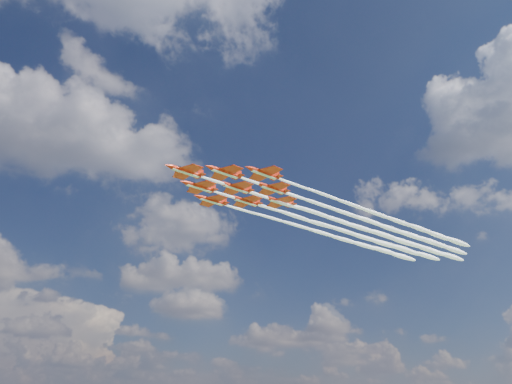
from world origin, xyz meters
TOP-DOWN VIEW (x-y plane):
  - jet_lead at (26.93, 6.98)m, footprint 93.67×41.37m
  - jet_row2_port at (37.52, 4.29)m, footprint 93.67×41.37m
  - jet_row2_starb at (32.68, 16.27)m, footprint 93.67×41.37m
  - jet_row3_port at (48.11, 1.61)m, footprint 93.67×41.37m
  - jet_row3_centre at (43.27, 13.58)m, footprint 93.67×41.37m
  - jet_row3_starb at (38.43, 25.56)m, footprint 93.67×41.37m
  - jet_row4_port at (53.86, 10.90)m, footprint 93.67×41.37m
  - jet_row4_starb at (49.02, 22.87)m, footprint 93.67×41.37m
  - jet_tail at (59.61, 20.19)m, footprint 93.67×41.37m

SIDE VIEW (x-z plane):
  - jet_lead at x=26.93m, z-range 76.07..79.17m
  - jet_row2_port at x=37.52m, z-range 76.07..79.17m
  - jet_row2_starb at x=32.68m, z-range 76.07..79.17m
  - jet_row3_port at x=48.11m, z-range 76.07..79.17m
  - jet_row3_centre at x=43.27m, z-range 76.07..79.17m
  - jet_row3_starb at x=38.43m, z-range 76.07..79.17m
  - jet_row4_port at x=53.86m, z-range 76.07..79.17m
  - jet_row4_starb at x=49.02m, z-range 76.07..79.17m
  - jet_tail at x=59.61m, z-range 76.07..79.17m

